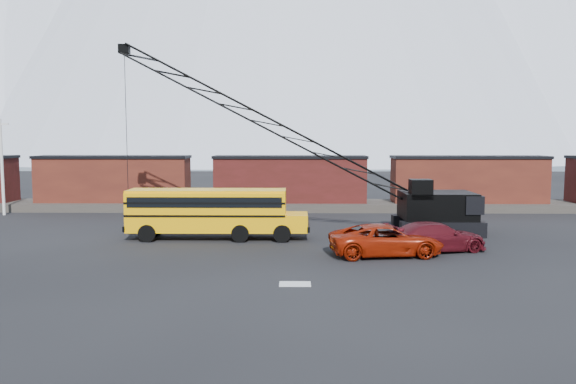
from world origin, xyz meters
The scene contains 11 objects.
ground centered at (0.00, 0.00, 0.00)m, with size 160.00×160.00×0.00m, color black.
gravel_berm centered at (0.00, 22.00, 0.35)m, with size 120.00×5.00×0.70m, color #4C453F.
boxcar_west_near centered at (-16.00, 22.00, 2.76)m, with size 13.70×3.10×4.17m.
boxcar_mid centered at (0.00, 22.00, 2.76)m, with size 13.70×3.10×4.17m.
boxcar_east_near centered at (16.00, 22.00, 2.76)m, with size 13.70×3.10×4.17m.
utility_pole centered at (-24.00, 18.00, 4.15)m, with size 1.40×0.24×8.00m.
snow_patch centered at (0.50, -4.00, 0.01)m, with size 1.40×0.90×0.02m, color silver.
school_bus centered at (-4.78, 7.12, 1.79)m, with size 11.65×2.65×3.19m.
red_pickup centered at (5.51, 2.19, 0.86)m, with size 2.87×6.22×1.73m, color #931B07.
maroon_suv centered at (8.55, 3.38, 0.84)m, with size 2.35×5.77×1.67m, color #4B0D15.
crawler_crane centered at (-0.14, 9.50, 6.81)m, with size 24.16×4.20×12.79m.
Camera 1 is at (0.54, -28.36, 6.48)m, focal length 35.00 mm.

